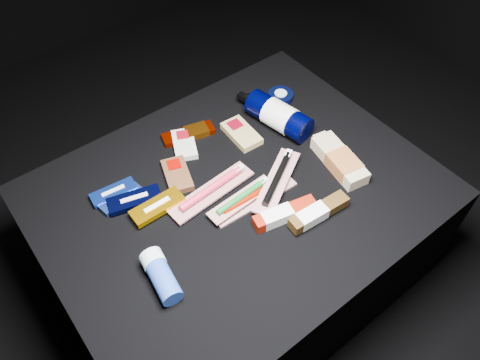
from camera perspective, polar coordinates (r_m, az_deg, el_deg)
ground at (r=1.54m, az=-0.22°, el=-10.54°), size 3.00×3.00×0.00m
cloth_table at (r=1.37m, az=-0.24°, el=-6.45°), size 0.98×0.78×0.40m
luna_bar_0 at (r=1.22m, az=-14.43°, el=-2.10°), size 0.12×0.06×0.01m
luna_bar_1 at (r=1.23m, az=-15.15°, el=-1.45°), size 0.12×0.06×0.02m
luna_bar_2 at (r=1.20m, az=-12.72°, el=-2.36°), size 0.14×0.08×0.02m
luna_bar_3 at (r=1.17m, az=-10.04°, el=-3.22°), size 0.14×0.05×0.02m
clif_bar_0 at (r=1.24m, az=-7.72°, el=0.77°), size 0.10×0.13×0.02m
clif_bar_1 at (r=1.31m, az=-6.83°, el=4.47°), size 0.10×0.12×0.02m
clif_bar_2 at (r=1.33m, az=0.05°, el=5.82°), size 0.07×0.13×0.02m
power_bar at (r=1.34m, az=-5.97°, el=5.73°), size 0.16×0.08×0.02m
lotion_bottle at (r=1.35m, az=4.73°, el=7.81°), size 0.11×0.25×0.08m
cream_tin_upper at (r=1.46m, az=4.97°, el=10.15°), size 0.08×0.08×0.02m
cream_tin_lower at (r=1.38m, az=6.66°, el=7.21°), size 0.07×0.07×0.02m
bodywash_bottle at (r=1.27m, az=12.10°, el=2.29°), size 0.10×0.20×0.04m
deodorant_stick at (r=1.06m, az=-9.63°, el=-11.39°), size 0.07×0.13×0.05m
toothbrush_pack_0 at (r=1.18m, az=1.83°, el=-1.99°), size 0.24×0.07×0.03m
toothbrush_pack_1 at (r=1.19m, az=-3.39°, el=-1.17°), size 0.25×0.07×0.03m
toothbrush_pack_2 at (r=1.16m, az=0.28°, el=-2.14°), size 0.19×0.05×0.02m
toothbrush_pack_3 at (r=1.19m, az=4.58°, el=0.12°), size 0.22×0.16×0.03m
toothpaste_carton_red at (r=1.15m, az=5.16°, el=-4.23°), size 0.17×0.07×0.03m
toothpaste_carton_green at (r=1.15m, az=9.29°, el=-4.05°), size 0.17×0.05×0.03m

